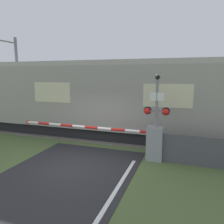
# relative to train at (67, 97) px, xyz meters

# --- Properties ---
(ground_plane) EXTENTS (80.00, 80.00, 0.00)m
(ground_plane) POSITION_rel_train_xyz_m (2.80, -4.12, -2.02)
(ground_plane) COLOR #4C6033
(track_bed) EXTENTS (36.00, 3.20, 0.13)m
(track_bed) POSITION_rel_train_xyz_m (2.80, 0.00, -2.00)
(track_bed) COLOR #666056
(track_bed) RESTS_ON ground_plane
(train) EXTENTS (20.62, 2.89, 3.95)m
(train) POSITION_rel_train_xyz_m (0.00, 0.00, 0.00)
(train) COLOR black
(train) RESTS_ON ground_plane
(crossing_barrier) EXTENTS (6.25, 0.44, 1.33)m
(crossing_barrier) POSITION_rel_train_xyz_m (4.87, -2.74, -1.28)
(crossing_barrier) COLOR gray
(crossing_barrier) RESTS_ON ground_plane
(signal_post) EXTENTS (0.98, 0.26, 3.27)m
(signal_post) POSITION_rel_train_xyz_m (5.38, -2.66, -0.16)
(signal_post) COLOR gray
(signal_post) RESTS_ON ground_plane
(catenary_pole) EXTENTS (0.20, 1.90, 5.89)m
(catenary_pole) POSITION_rel_train_xyz_m (-5.30, 2.11, 1.07)
(catenary_pole) COLOR slate
(catenary_pole) RESTS_ON ground_plane
(roadside_fence) EXTENTS (4.19, 0.06, 1.10)m
(roadside_fence) POSITION_rel_train_xyz_m (7.50, -2.80, -1.47)
(roadside_fence) COLOR #4C4C51
(roadside_fence) RESTS_ON ground_plane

